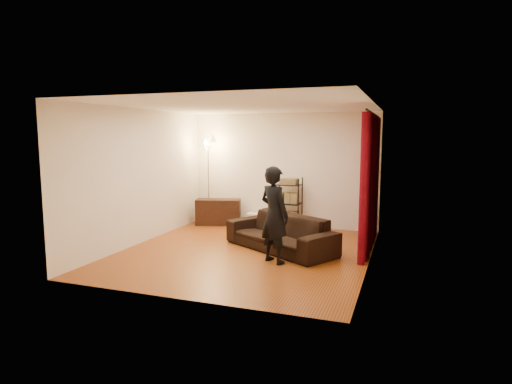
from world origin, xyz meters
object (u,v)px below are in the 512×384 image
at_px(person, 274,215).
at_px(floor_lamp, 208,181).
at_px(sofa, 280,233).
at_px(wire_shelf, 289,203).
at_px(media_cabinet, 218,212).
at_px(storage_boxes, 255,219).

relative_size(person, floor_lamp, 0.78).
height_order(sofa, person, person).
distance_m(sofa, wire_shelf, 1.88).
bearing_deg(media_cabinet, floor_lamp, 171.54).
height_order(storage_boxes, floor_lamp, floor_lamp).
relative_size(storage_boxes, wire_shelf, 0.31).
distance_m(sofa, media_cabinet, 2.72).
bearing_deg(wire_shelf, media_cabinet, 174.11).
xyz_separation_m(media_cabinet, storage_boxes, (0.88, 0.21, -0.16)).
xyz_separation_m(sofa, person, (0.13, -0.82, 0.50)).
xyz_separation_m(storage_boxes, floor_lamp, (-1.12, -0.25, 0.91)).
xyz_separation_m(person, floor_lamp, (-2.46, 2.53, 0.24)).
height_order(person, media_cabinet, person).
bearing_deg(sofa, storage_boxes, 152.57).
bearing_deg(storage_boxes, media_cabinet, -166.48).
height_order(media_cabinet, storage_boxes, media_cabinet).
bearing_deg(floor_lamp, sofa, -36.27).
bearing_deg(storage_boxes, sofa, -58.27).
bearing_deg(sofa, floor_lamp, 174.57).
bearing_deg(wire_shelf, sofa, -88.41).
xyz_separation_m(person, storage_boxes, (-1.34, 2.78, -0.68)).
height_order(media_cabinet, wire_shelf, wire_shelf).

